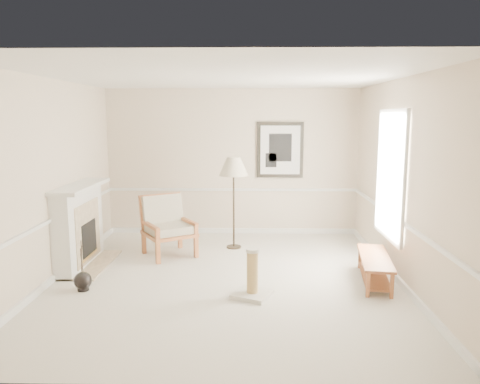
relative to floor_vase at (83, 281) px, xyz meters
name	(u,v)px	position (x,y,z in m)	size (l,w,h in m)	color
ground	(226,279)	(1.93, 0.50, -0.13)	(5.50, 5.50, 0.00)	silver
room	(235,152)	(2.07, 0.57, 1.73)	(5.04, 5.54, 2.92)	beige
fireplace	(80,226)	(-0.41, 1.10, 0.51)	(0.64, 1.64, 1.31)	white
floor_vase	(83,281)	(0.00, 0.00, 0.00)	(0.24, 0.24, 0.71)	black
armchair	(167,223)	(0.85, 1.75, 0.42)	(1.09, 1.10, 1.02)	#9E5A33
floor_lamp	(234,169)	(2.00, 2.16, 1.31)	(0.64, 0.64, 1.65)	black
bench	(375,265)	(4.08, 0.43, 0.12)	(0.58, 1.38, 0.38)	#9E5A33
scratching_post	(252,281)	(2.32, -0.16, 0.07)	(0.61, 0.61, 0.65)	beige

